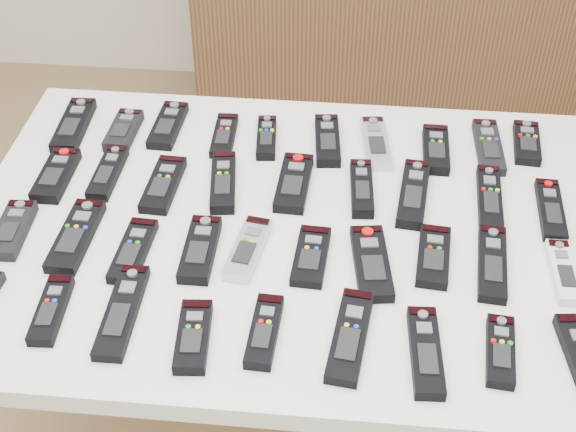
# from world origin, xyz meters

# --- Properties ---
(table) EXTENTS (1.25, 0.88, 0.78)m
(table) POSITION_xyz_m (0.13, 0.14, 0.72)
(table) COLOR white
(table) RESTS_ON ground
(sideboard) EXTENTS (1.74, 0.56, 0.85)m
(sideboard) POSITION_xyz_m (0.48, 1.78, 0.43)
(sideboard) COLOR #452D1B
(sideboard) RESTS_ON ground
(remote_0) EXTENTS (0.06, 0.19, 0.02)m
(remote_0) POSITION_xyz_m (-0.37, 0.41, 0.79)
(remote_0) COLOR black
(remote_0) RESTS_ON table
(remote_1) EXTENTS (0.06, 0.14, 0.02)m
(remote_1) POSITION_xyz_m (-0.26, 0.40, 0.79)
(remote_1) COLOR black
(remote_1) RESTS_ON table
(remote_2) EXTENTS (0.06, 0.17, 0.02)m
(remote_2) POSITION_xyz_m (-0.17, 0.43, 0.79)
(remote_2) COLOR black
(remote_2) RESTS_ON table
(remote_3) EXTENTS (0.05, 0.15, 0.02)m
(remote_3) POSITION_xyz_m (-0.03, 0.41, 0.79)
(remote_3) COLOR black
(remote_3) RESTS_ON table
(remote_4) EXTENTS (0.05, 0.15, 0.02)m
(remote_4) POSITION_xyz_m (0.06, 0.41, 0.79)
(remote_4) COLOR black
(remote_4) RESTS_ON table
(remote_5) EXTENTS (0.07, 0.18, 0.02)m
(remote_5) POSITION_xyz_m (0.19, 0.41, 0.79)
(remote_5) COLOR black
(remote_5) RESTS_ON table
(remote_6) EXTENTS (0.07, 0.18, 0.02)m
(remote_6) POSITION_xyz_m (0.30, 0.41, 0.79)
(remote_6) COLOR #B7B7BC
(remote_6) RESTS_ON table
(remote_7) EXTENTS (0.06, 0.16, 0.02)m
(remote_7) POSITION_xyz_m (0.43, 0.40, 0.79)
(remote_7) COLOR black
(remote_7) RESTS_ON table
(remote_8) EXTENTS (0.06, 0.19, 0.02)m
(remote_8) POSITION_xyz_m (0.54, 0.42, 0.79)
(remote_8) COLOR black
(remote_8) RESTS_ON table
(remote_9) EXTENTS (0.07, 0.15, 0.02)m
(remote_9) POSITION_xyz_m (0.62, 0.44, 0.79)
(remote_9) COLOR black
(remote_9) RESTS_ON table
(remote_10) EXTENTS (0.06, 0.16, 0.02)m
(remote_10) POSITION_xyz_m (-0.36, 0.23, 0.79)
(remote_10) COLOR black
(remote_10) RESTS_ON table
(remote_11) EXTENTS (0.05, 0.17, 0.02)m
(remote_11) POSITION_xyz_m (-0.25, 0.25, 0.79)
(remote_11) COLOR black
(remote_11) RESTS_ON table
(remote_12) EXTENTS (0.07, 0.17, 0.02)m
(remote_12) POSITION_xyz_m (-0.13, 0.22, 0.79)
(remote_12) COLOR black
(remote_12) RESTS_ON table
(remote_13) EXTENTS (0.07, 0.19, 0.02)m
(remote_13) POSITION_xyz_m (-0.01, 0.24, 0.79)
(remote_13) COLOR black
(remote_13) RESTS_ON table
(remote_14) EXTENTS (0.07, 0.18, 0.02)m
(remote_14) POSITION_xyz_m (0.13, 0.25, 0.79)
(remote_14) COLOR black
(remote_14) RESTS_ON table
(remote_15) EXTENTS (0.05, 0.17, 0.02)m
(remote_15) POSITION_xyz_m (0.27, 0.25, 0.79)
(remote_15) COLOR black
(remote_15) RESTS_ON table
(remote_16) EXTENTS (0.07, 0.20, 0.02)m
(remote_16) POSITION_xyz_m (0.38, 0.24, 0.79)
(remote_16) COLOR black
(remote_16) RESTS_ON table
(remote_17) EXTENTS (0.05, 0.20, 0.02)m
(remote_17) POSITION_xyz_m (0.53, 0.24, 0.79)
(remote_17) COLOR black
(remote_17) RESTS_ON table
(remote_18) EXTENTS (0.05, 0.18, 0.02)m
(remote_18) POSITION_xyz_m (0.64, 0.22, 0.79)
(remote_18) COLOR black
(remote_18) RESTS_ON table
(remote_19) EXTENTS (0.06, 0.15, 0.02)m
(remote_19) POSITION_xyz_m (-0.38, 0.06, 0.79)
(remote_19) COLOR black
(remote_19) RESTS_ON table
(remote_20) EXTENTS (0.06, 0.19, 0.02)m
(remote_20) POSITION_xyz_m (-0.26, 0.05, 0.79)
(remote_20) COLOR black
(remote_20) RESTS_ON table
(remote_21) EXTENTS (0.06, 0.17, 0.02)m
(remote_21) POSITION_xyz_m (-0.14, 0.02, 0.79)
(remote_21) COLOR black
(remote_21) RESTS_ON table
(remote_22) EXTENTS (0.06, 0.17, 0.02)m
(remote_22) POSITION_xyz_m (-0.02, 0.04, 0.79)
(remote_22) COLOR black
(remote_22) RESTS_ON table
(remote_23) EXTENTS (0.08, 0.17, 0.02)m
(remote_23) POSITION_xyz_m (0.07, 0.05, 0.79)
(remote_23) COLOR #B7B7BC
(remote_23) RESTS_ON table
(remote_24) EXTENTS (0.07, 0.15, 0.02)m
(remote_24) POSITION_xyz_m (0.19, 0.04, 0.79)
(remote_24) COLOR black
(remote_24) RESTS_ON table
(remote_25) EXTENTS (0.09, 0.19, 0.02)m
(remote_25) POSITION_xyz_m (0.30, 0.03, 0.79)
(remote_25) COLOR black
(remote_25) RESTS_ON table
(remote_26) EXTENTS (0.07, 0.16, 0.02)m
(remote_26) POSITION_xyz_m (0.41, 0.06, 0.79)
(remote_26) COLOR black
(remote_26) RESTS_ON table
(remote_27) EXTENTS (0.07, 0.19, 0.02)m
(remote_27) POSITION_xyz_m (0.51, 0.05, 0.79)
(remote_27) COLOR black
(remote_27) RESTS_ON table
(remote_28) EXTENTS (0.04, 0.15, 0.02)m
(remote_28) POSITION_xyz_m (0.64, 0.04, 0.79)
(remote_28) COLOR silver
(remote_28) RESTS_ON table
(remote_30) EXTENTS (0.05, 0.15, 0.02)m
(remote_30) POSITION_xyz_m (-0.25, -0.14, 0.79)
(remote_30) COLOR black
(remote_30) RESTS_ON table
(remote_31) EXTENTS (0.05, 0.21, 0.02)m
(remote_31) POSITION_xyz_m (-0.12, -0.13, 0.79)
(remote_31) COLOR black
(remote_31) RESTS_ON table
(remote_32) EXTENTS (0.06, 0.15, 0.02)m
(remote_32) POSITION_xyz_m (0.01, -0.17, 0.79)
(remote_32) COLOR black
(remote_32) RESTS_ON table
(remote_33) EXTENTS (0.05, 0.15, 0.02)m
(remote_33) POSITION_xyz_m (0.12, -0.15, 0.79)
(remote_33) COLOR black
(remote_33) RESTS_ON table
(remote_34) EXTENTS (0.08, 0.20, 0.02)m
(remote_34) POSITION_xyz_m (0.26, -0.14, 0.79)
(remote_34) COLOR black
(remote_34) RESTS_ON table
(remote_35) EXTENTS (0.06, 0.18, 0.02)m
(remote_35) POSITION_xyz_m (0.39, -0.17, 0.79)
(remote_35) COLOR black
(remote_35) RESTS_ON table
(remote_36) EXTENTS (0.06, 0.15, 0.02)m
(remote_36) POSITION_xyz_m (0.51, -0.15, 0.79)
(remote_36) COLOR black
(remote_36) RESTS_ON table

